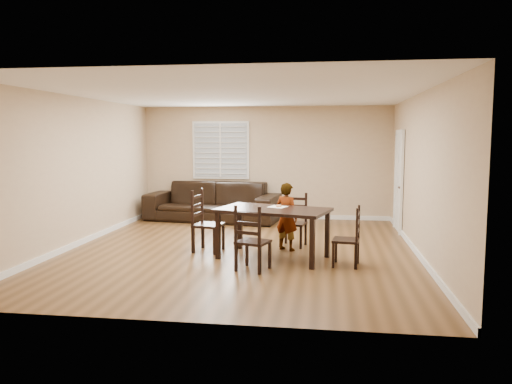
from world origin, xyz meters
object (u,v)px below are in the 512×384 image
child (287,217)px  sofa (213,201)px  dining_table (273,214)px  chair_left (201,223)px  chair_right (353,239)px  donut (279,206)px  chair_far (249,242)px  chair_near (295,221)px

child → sofa: 3.49m
dining_table → chair_left: bearing=-179.3°
child → chair_right: bearing=168.7°
dining_table → donut: 0.23m
chair_left → chair_right: size_ratio=1.16×
chair_far → chair_right: (1.52, 0.54, -0.03)m
chair_far → chair_right: bearing=-142.9°
chair_left → chair_right: (2.55, -0.69, -0.07)m
child → sofa: bearing=-25.8°
child → sofa: size_ratio=0.38×
chair_far → child: bearing=-88.3°
sofa → chair_far: bearing=-63.2°
dining_table → sofa: size_ratio=0.63×
donut → chair_right: bearing=-23.7°
dining_table → chair_near: bearing=90.4°
chair_near → chair_left: chair_left is taller
chair_right → donut: chair_right is taller
dining_table → sofa: (-1.81, 3.48, -0.28)m
dining_table → chair_far: size_ratio=1.98×
chair_far → sofa: chair_far is taller
chair_near → child: 0.49m
donut → sofa: 3.82m
dining_table → chair_near: (0.29, 1.06, -0.30)m
chair_near → donut: size_ratio=9.83×
chair_left → chair_far: bearing=-130.9°
chair_left → sofa: 3.18m
dining_table → chair_left: 1.35m
chair_near → chair_far: (-0.54, -1.94, 0.01)m
chair_near → donut: 0.99m
chair_far → child: size_ratio=0.83×
chair_left → donut: size_ratio=10.97×
dining_table → chair_far: bearing=-90.2°
chair_near → sofa: chair_near is taller
dining_table → child: 0.65m
chair_near → chair_left: size_ratio=0.90×
sofa → child: bearing=-48.2°
chair_far → donut: 1.18m
donut → sofa: (-1.89, 3.30, -0.39)m
dining_table → chair_near: size_ratio=2.03×
dining_table → donut: (0.07, 0.18, 0.11)m
chair_near → donut: chair_near is taller
donut → sofa: size_ratio=0.03×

